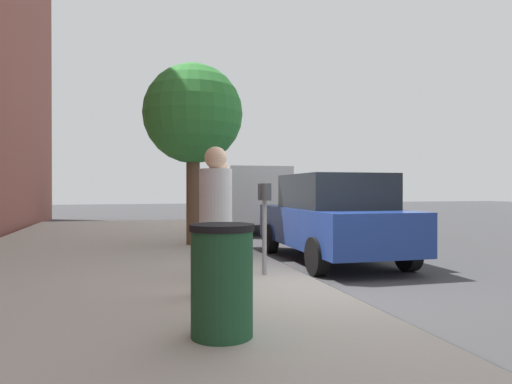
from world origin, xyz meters
TOP-DOWN VIEW (x-y plane):
  - ground_plane at (0.00, 0.00)m, footprint 80.00×80.00m
  - sidewalk_slab at (0.00, 3.00)m, footprint 28.00×6.00m
  - parking_meter at (0.67, 0.62)m, footprint 0.36×0.12m
  - pedestrian_at_meter at (0.55, 1.38)m, footprint 0.54×0.40m
  - pedestrian_bystander at (-0.57, 1.62)m, footprint 0.40×0.48m
  - parked_sedan_near at (2.45, -1.35)m, footprint 4.45×2.06m
  - parked_van_far at (9.79, -1.35)m, footprint 5.25×2.22m
  - street_tree at (4.81, 1.15)m, footprint 2.36×2.36m
  - traffic_signal at (9.25, 0.42)m, footprint 0.24×0.44m
  - trash_bin at (-2.06, 1.85)m, footprint 0.59×0.59m

SIDE VIEW (x-z plane):
  - ground_plane at x=0.00m, z-range 0.00..0.00m
  - sidewalk_slab at x=0.00m, z-range 0.00..0.15m
  - trash_bin at x=-2.06m, z-range 0.15..1.16m
  - parked_sedan_near at x=2.45m, z-range 0.01..1.78m
  - parking_meter at x=0.67m, z-range 0.46..1.87m
  - pedestrian_at_meter at x=0.55m, z-range 0.32..2.14m
  - pedestrian_bystander at x=-0.57m, z-range 0.33..2.18m
  - parked_van_far at x=9.79m, z-range 0.17..2.35m
  - traffic_signal at x=9.25m, z-range 0.78..4.38m
  - street_tree at x=4.81m, z-range 1.08..5.39m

